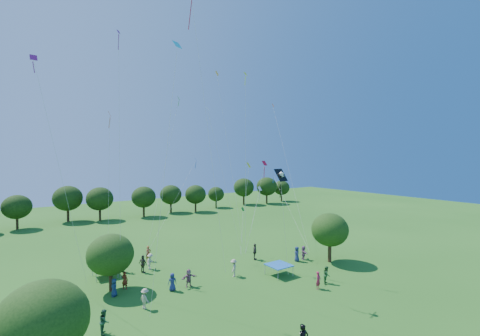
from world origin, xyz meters
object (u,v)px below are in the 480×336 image
tent_blue (279,265)px  red_high_kite (198,54)px  near_tree_west (43,321)px  pirate_kite (281,176)px  near_tree_east (330,230)px  tent_red_stripe (105,267)px  near_tree_north (110,254)px

tent_blue → red_high_kite: size_ratio=0.09×
near_tree_west → pirate_kite: bearing=5.2°
near_tree_east → tent_red_stripe: near_tree_east is taller
near_tree_east → pirate_kite: bearing=-161.6°
near_tree_north → tent_red_stripe: near_tree_north is taller
near_tree_east → tent_blue: size_ratio=2.54×
tent_blue → red_high_kite: 21.65m
near_tree_east → tent_blue: bearing=178.6°
pirate_kite → near_tree_north: bearing=141.5°
near_tree_north → near_tree_east: (22.42, -5.87, 0.41)m
red_high_kite → pirate_kite: bearing=-40.9°
near_tree_north → tent_blue: near_tree_north is taller
near_tree_west → pirate_kite: 18.85m
red_high_kite → near_tree_west: bearing=-152.5°
pirate_kite → tent_blue: bearing=50.4°
near_tree_north → red_high_kite: (6.40, -4.69, 17.63)m
near_tree_west → near_tree_east: (28.14, 5.13, 0.02)m
near_tree_west → tent_blue: 21.46m
tent_blue → red_high_kite: red_high_kite is taller
red_high_kite → tent_red_stripe: bearing=125.3°
near_tree_east → tent_blue: near_tree_east is taller
near_tree_west → tent_red_stripe: bearing=67.9°
tent_red_stripe → tent_blue: size_ratio=1.00×
near_tree_west → near_tree_east: 28.61m
pirate_kite → red_high_kite: bearing=139.1°
near_tree_west → near_tree_north: 12.41m
tent_red_stripe → near_tree_east: bearing=-23.8°
tent_red_stripe → pirate_kite: (11.51, -13.28, 9.31)m
near_tree_north → near_tree_east: bearing=-14.7°
near_tree_west → near_tree_north: near_tree_west is taller
near_tree_east → tent_red_stripe: size_ratio=2.54×
near_tree_north → pirate_kite: pirate_kite is taller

